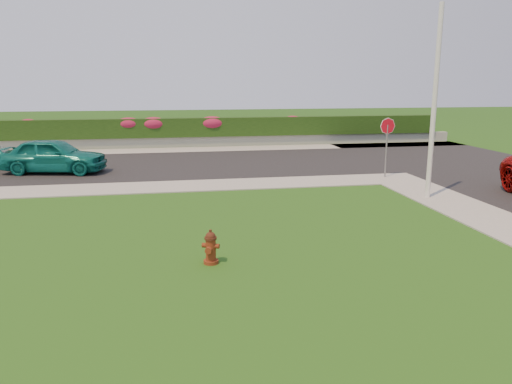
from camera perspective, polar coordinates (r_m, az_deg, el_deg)
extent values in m
plane|color=black|center=(10.10, 1.17, -9.55)|extent=(120.00, 120.00, 0.00)
cube|color=black|center=(23.69, -17.71, 2.77)|extent=(26.00, 8.00, 0.04)
cube|color=gray|center=(19.02, -22.56, 0.11)|extent=(24.00, 2.00, 0.04)
cube|color=gray|center=(20.57, 15.51, 1.50)|extent=(2.00, 2.00, 0.04)
cube|color=gray|center=(28.44, -8.41, 4.77)|extent=(34.00, 2.00, 0.04)
cube|color=gray|center=(29.89, -8.53, 5.68)|extent=(34.00, 0.40, 0.60)
cube|color=black|center=(29.90, -8.59, 7.32)|extent=(32.00, 0.90, 1.10)
cylinder|color=#54130D|center=(10.78, -5.16, -7.93)|extent=(0.32, 0.32, 0.08)
cylinder|color=#54130D|center=(10.69, -5.19, -6.51)|extent=(0.22, 0.22, 0.49)
cylinder|color=black|center=(10.61, -5.22, -5.26)|extent=(0.26, 0.26, 0.05)
sphere|color=black|center=(10.60, -5.22, -5.12)|extent=(0.22, 0.22, 0.22)
cylinder|color=black|center=(10.56, -5.23, -4.49)|extent=(0.07, 0.07, 0.07)
cylinder|color=#54130D|center=(10.70, -5.92, -6.07)|extent=(0.13, 0.13, 0.10)
cylinder|color=#54130D|center=(10.62, -4.47, -6.19)|extent=(0.13, 0.13, 0.10)
cylinder|color=#54130D|center=(10.55, -5.43, -6.66)|extent=(0.17, 0.16, 0.14)
imported|color=#0D655D|center=(22.52, -22.16, 3.88)|extent=(4.54, 2.57, 1.46)
cylinder|color=silver|center=(17.09, 19.71, 9.44)|extent=(0.16, 0.16, 6.17)
cylinder|color=slate|center=(20.57, 14.66, 4.49)|extent=(0.06, 0.06, 2.12)
cylinder|color=#AE0B1B|center=(20.46, 14.81, 7.30)|extent=(0.62, 0.10, 0.62)
cylinder|color=white|center=(20.46, 14.81, 7.30)|extent=(0.65, 0.09, 0.66)
ellipsoid|color=#AE1D3D|center=(30.70, -24.58, 7.12)|extent=(1.03, 0.66, 0.51)
ellipsoid|color=#AE1D3D|center=(29.84, -14.37, 7.59)|extent=(1.39, 0.90, 0.70)
ellipsoid|color=#AE1D3D|center=(29.78, -11.64, 7.67)|extent=(1.51, 0.97, 0.76)
ellipsoid|color=#AE1D3D|center=(29.89, -5.06, 7.87)|extent=(1.56, 1.00, 0.78)
ellipsoid|color=#AE1D3D|center=(30.72, 4.21, 8.19)|extent=(1.07, 0.69, 0.54)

